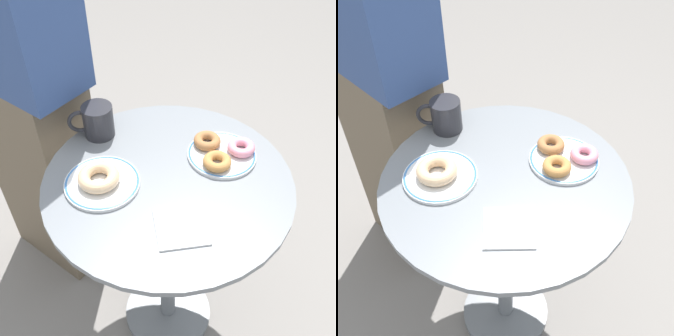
% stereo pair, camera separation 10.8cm
% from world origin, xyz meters
% --- Properties ---
extents(ground_plane, '(7.00, 7.00, 0.02)m').
position_xyz_m(ground_plane, '(0.00, 0.00, -0.01)').
color(ground_plane, gray).
extents(cafe_table, '(0.68, 0.68, 0.76)m').
position_xyz_m(cafe_table, '(0.00, 0.00, 0.54)').
color(cafe_table, slate).
rests_on(cafe_table, ground).
extents(plate_left, '(0.20, 0.20, 0.01)m').
position_xyz_m(plate_left, '(-0.17, 0.03, 0.77)').
color(plate_left, white).
rests_on(plate_left, cafe_table).
extents(plate_right, '(0.20, 0.20, 0.01)m').
position_xyz_m(plate_right, '(0.17, 0.04, 0.77)').
color(plate_right, white).
rests_on(plate_right, cafe_table).
extents(donut_glazed, '(0.16, 0.16, 0.03)m').
position_xyz_m(donut_glazed, '(-0.18, 0.03, 0.79)').
color(donut_glazed, '#E0B789').
rests_on(donut_glazed, plate_left).
extents(donut_pink_frosted, '(0.11, 0.11, 0.03)m').
position_xyz_m(donut_pink_frosted, '(0.23, 0.04, 0.79)').
color(donut_pink_frosted, pink).
rests_on(donut_pink_frosted, plate_right).
extents(donut_cinnamon, '(0.08, 0.08, 0.03)m').
position_xyz_m(donut_cinnamon, '(0.15, 0.09, 0.79)').
color(donut_cinnamon, '#A36B3D').
rests_on(donut_cinnamon, plate_right).
extents(donut_old_fashioned, '(0.11, 0.11, 0.03)m').
position_xyz_m(donut_old_fashioned, '(0.14, -0.00, 0.79)').
color(donut_old_fashioned, '#BC7F42').
rests_on(donut_old_fashioned, plate_right).
extents(paper_napkin, '(0.14, 0.14, 0.01)m').
position_xyz_m(paper_napkin, '(-0.02, -0.17, 0.77)').
color(paper_napkin, white).
rests_on(paper_napkin, cafe_table).
extents(coffee_mug, '(0.14, 0.09, 0.10)m').
position_xyz_m(coffee_mug, '(-0.15, 0.24, 0.81)').
color(coffee_mug, '#28282D').
rests_on(coffee_mug, cafe_table).
extents(person_figure, '(0.45, 0.50, 1.73)m').
position_xyz_m(person_figure, '(-0.35, 0.47, 0.85)').
color(person_figure, brown).
rests_on(person_figure, ground).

